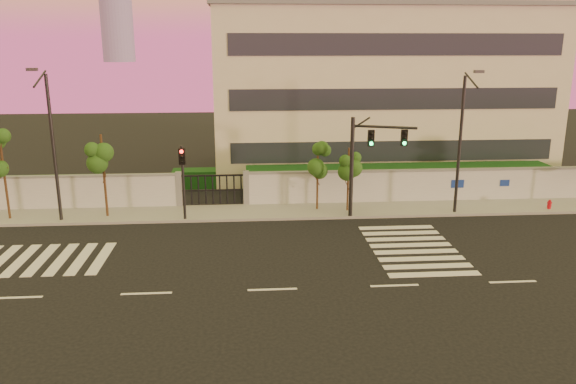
# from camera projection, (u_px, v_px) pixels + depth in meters

# --- Properties ---
(ground) EXTENTS (120.00, 120.00, 0.00)m
(ground) POSITION_uv_depth(u_px,v_px,m) (272.00, 290.00, 22.57)
(ground) COLOR black
(ground) RESTS_ON ground
(sidewalk) EXTENTS (60.00, 3.00, 0.15)m
(sidewalk) POSITION_uv_depth(u_px,v_px,m) (264.00, 212.00, 32.67)
(sidewalk) COLOR gray
(sidewalk) RESTS_ON ground
(perimeter_wall) EXTENTS (60.00, 0.36, 2.20)m
(perimeter_wall) POSITION_uv_depth(u_px,v_px,m) (264.00, 189.00, 33.86)
(perimeter_wall) COLOR #B1B4B9
(perimeter_wall) RESTS_ON ground
(hedge_row) EXTENTS (41.00, 4.25, 1.80)m
(hedge_row) POSITION_uv_depth(u_px,v_px,m) (279.00, 182.00, 36.64)
(hedge_row) COLOR black
(hedge_row) RESTS_ON ground
(institutional_building) EXTENTS (24.40, 12.40, 12.25)m
(institutional_building) POSITION_uv_depth(u_px,v_px,m) (376.00, 89.00, 42.81)
(institutional_building) COLOR beige
(institutional_building) RESTS_ON ground
(road_markings) EXTENTS (57.00, 7.62, 0.02)m
(road_markings) POSITION_uv_depth(u_px,v_px,m) (235.00, 256.00, 26.07)
(road_markings) COLOR silver
(road_markings) RESTS_ON ground
(street_tree_b) EXTENTS (1.61, 1.28, 5.21)m
(street_tree_b) POSITION_uv_depth(u_px,v_px,m) (2.00, 153.00, 30.31)
(street_tree_b) COLOR #382314
(street_tree_b) RESTS_ON ground
(street_tree_c) EXTENTS (1.63, 1.30, 4.79)m
(street_tree_c) POSITION_uv_depth(u_px,v_px,m) (103.00, 157.00, 30.85)
(street_tree_c) COLOR #382314
(street_tree_c) RESTS_ON ground
(street_tree_d) EXTENTS (1.44, 1.15, 4.07)m
(street_tree_d) POSITION_uv_depth(u_px,v_px,m) (318.00, 161.00, 32.28)
(street_tree_d) COLOR #382314
(street_tree_d) RESTS_ON ground
(street_tree_e) EXTENTS (1.32, 1.05, 3.85)m
(street_tree_e) POSITION_uv_depth(u_px,v_px,m) (349.00, 165.00, 32.04)
(street_tree_e) COLOR #382314
(street_tree_e) RESTS_ON ground
(traffic_signal_main) EXTENTS (3.54, 1.32, 5.72)m
(traffic_signal_main) POSITION_uv_depth(u_px,v_px,m) (365.00, 155.00, 30.85)
(traffic_signal_main) COLOR black
(traffic_signal_main) RESTS_ON ground
(traffic_signal_secondary) EXTENTS (0.33, 0.33, 4.26)m
(traffic_signal_secondary) POSITION_uv_depth(u_px,v_px,m) (183.00, 174.00, 30.48)
(traffic_signal_secondary) COLOR black
(traffic_signal_secondary) RESTS_ON ground
(streetlight_west) EXTENTS (0.50, 2.03, 8.44)m
(streetlight_west) POSITION_uv_depth(u_px,v_px,m) (52.00, 141.00, 29.71)
(streetlight_west) COLOR black
(streetlight_west) RESTS_ON ground
(streetlight_east) EXTENTS (0.49, 1.99, 8.25)m
(streetlight_east) POSITION_uv_depth(u_px,v_px,m) (461.00, 138.00, 31.20)
(streetlight_east) COLOR black
(streetlight_east) RESTS_ON ground
(fire_hydrant) EXTENTS (0.27, 0.26, 0.70)m
(fire_hydrant) POSITION_uv_depth(u_px,v_px,m) (549.00, 205.00, 32.98)
(fire_hydrant) COLOR #B60C1A
(fire_hydrant) RESTS_ON ground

